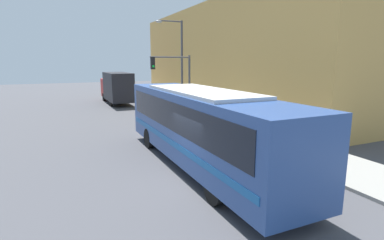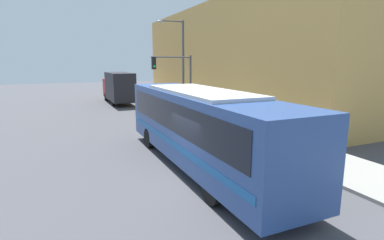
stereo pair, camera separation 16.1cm
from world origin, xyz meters
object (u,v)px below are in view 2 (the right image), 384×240
at_px(street_lamp, 180,60).
at_px(parking_meter, 217,115).
at_px(city_bus, 199,123).
at_px(delivery_truck, 118,87).
at_px(traffic_light_pole, 177,75).
at_px(fire_hydrant, 269,142).
at_px(pedestrian_near_corner, 200,101).

bearing_deg(street_lamp, parking_meter, -89.75).
xyz_separation_m(parking_meter, street_lamp, (-0.03, 6.41, 3.64)).
height_order(city_bus, delivery_truck, delivery_truck).
bearing_deg(traffic_light_pole, parking_meter, -77.52).
xyz_separation_m(city_bus, delivery_truck, (0.64, 21.68, -0.12)).
distance_m(delivery_truck, traffic_light_pole, 11.26).
height_order(fire_hydrant, traffic_light_pole, traffic_light_pole).
distance_m(city_bus, pedestrian_near_corner, 14.20).
distance_m(delivery_truck, pedestrian_near_corner, 10.47).
xyz_separation_m(fire_hydrant, parking_meter, (-0.00, 5.47, 0.49)).
height_order(fire_hydrant, parking_meter, parking_meter).
bearing_deg(traffic_light_pole, pedestrian_near_corner, 33.82).
xyz_separation_m(fire_hydrant, traffic_light_pole, (-1.03, 10.14, 2.98)).
xyz_separation_m(city_bus, parking_meter, (4.23, 6.18, -0.96)).
bearing_deg(city_bus, traffic_light_pole, 73.39).
xyz_separation_m(parking_meter, pedestrian_near_corner, (1.88, 6.62, 0.09)).
bearing_deg(delivery_truck, traffic_light_pole, -76.70).
distance_m(traffic_light_pole, parking_meter, 5.39).
relative_size(fire_hydrant, street_lamp, 0.09).
distance_m(city_bus, street_lamp, 13.54).
height_order(street_lamp, pedestrian_near_corner, street_lamp).
bearing_deg(fire_hydrant, traffic_light_pole, 95.81).
height_order(delivery_truck, parking_meter, delivery_truck).
height_order(parking_meter, pedestrian_near_corner, pedestrian_near_corner).
bearing_deg(traffic_light_pole, fire_hydrant, -84.19).
distance_m(city_bus, parking_meter, 7.55).
bearing_deg(pedestrian_near_corner, delivery_truck, 121.62).
bearing_deg(parking_meter, delivery_truck, 103.05).
bearing_deg(parking_meter, city_bus, -124.41).
xyz_separation_m(city_bus, traffic_light_pole, (3.20, 10.84, 1.54)).
relative_size(city_bus, street_lamp, 1.57).
bearing_deg(delivery_truck, fire_hydrant, -80.28).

